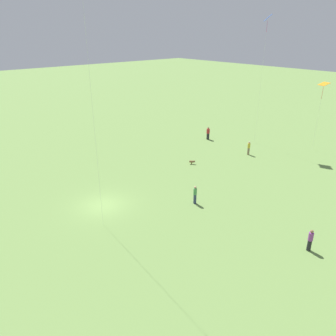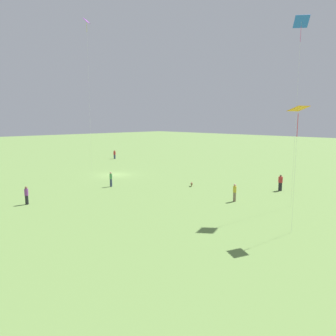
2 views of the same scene
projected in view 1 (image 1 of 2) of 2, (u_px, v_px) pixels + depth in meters
The scene contains 8 objects.
ground_plane at pixel (103, 205), 30.23m from camera, with size 240.00×240.00×0.00m, color #6B8E47.
person_0 at pixel (249, 148), 42.09m from camera, with size 0.46×0.46×1.76m.
person_2 at pixel (208, 133), 48.01m from camera, with size 0.67×0.67×1.84m.
person_3 at pixel (310, 240), 23.73m from camera, with size 0.49×0.49×1.74m.
person_4 at pixel (195, 195), 30.20m from camera, with size 0.34×0.34×1.78m.
kite_0 at pixel (267, 22), 40.71m from camera, with size 1.52×1.47×16.73m.
kite_1 at pixel (324, 86), 40.74m from camera, with size 1.35×1.38×8.90m.
dog_0 at pixel (192, 162), 39.33m from camera, with size 0.59×0.64×0.47m.
Camera 1 is at (12.83, 23.94, 14.97)m, focal length 35.00 mm.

